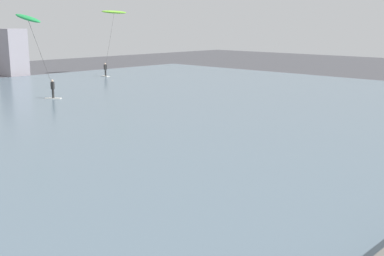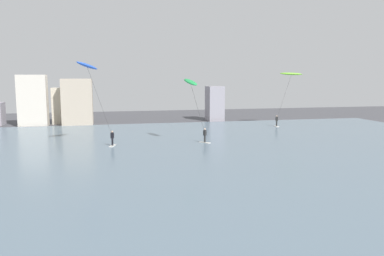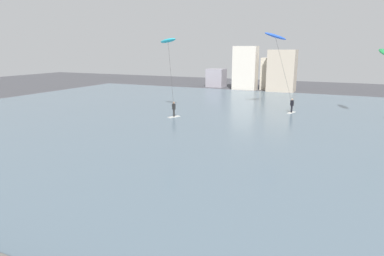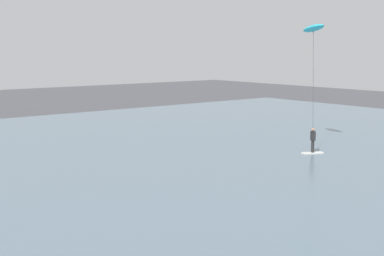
# 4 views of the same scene
# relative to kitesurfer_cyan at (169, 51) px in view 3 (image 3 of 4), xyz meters

# --- Properties ---
(water_bay) EXTENTS (84.00, 52.00, 0.10)m
(water_bay) POSITION_rel_kitesurfer_cyan_xyz_m (13.36, -0.33, -6.96)
(water_bay) COLOR slate
(water_bay) RESTS_ON ground
(far_shore_buildings) EXTENTS (38.23, 5.87, 7.75)m
(far_shore_buildings) POSITION_rel_kitesurfer_cyan_xyz_m (7.29, 27.92, -3.78)
(far_shore_buildings) COLOR gray
(far_shore_buildings) RESTS_ON ground
(kitesurfer_cyan) EXTENTS (3.05, 2.85, 8.38)m
(kitesurfer_cyan) POSITION_rel_kitesurfer_cyan_xyz_m (0.00, 0.00, 0.00)
(kitesurfer_cyan) COLOR silver
(kitesurfer_cyan) RESTS_ON water_bay
(kitesurfer_blue) EXTENTS (4.13, 3.07, 9.16)m
(kitesurfer_blue) POSITION_rel_kitesurfer_cyan_xyz_m (10.04, 7.15, 0.87)
(kitesurfer_blue) COLOR silver
(kitesurfer_blue) RESTS_ON water_bay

